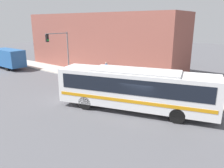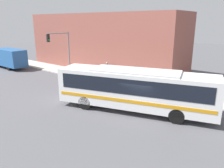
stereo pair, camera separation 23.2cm
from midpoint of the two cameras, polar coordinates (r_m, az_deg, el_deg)
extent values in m
plane|color=#515156|center=(16.79, 6.92, -7.68)|extent=(120.00, 120.00, 0.00)
cube|color=#B7B2A8|center=(34.54, -16.96, 4.21)|extent=(3.35, 70.00, 0.13)
cube|color=brown|center=(32.09, -3.29, 10.95)|extent=(6.00, 24.40, 7.80)
cube|color=white|center=(16.72, 5.66, -1.22)|extent=(5.99, 12.19, 2.66)
cube|color=black|center=(16.58, 5.70, 0.36)|extent=(5.75, 11.29, 1.12)
cube|color=orange|center=(16.90, 5.60, -3.11)|extent=(5.89, 11.75, 0.24)
cube|color=silver|center=(16.36, 5.79, 3.40)|extent=(4.21, 6.99, 0.16)
cylinder|color=black|center=(19.34, -4.21, -2.66)|extent=(0.58, 1.11, 1.07)
cylinder|color=black|center=(17.40, -7.39, -4.92)|extent=(0.58, 1.11, 1.07)
cylinder|color=black|center=(17.74, 16.89, -5.09)|extent=(0.58, 1.11, 1.07)
cylinder|color=black|center=(15.59, 16.25, -8.00)|extent=(0.58, 1.11, 1.07)
cube|color=#265999|center=(35.53, -25.57, 6.24)|extent=(2.23, 5.72, 2.39)
cylinder|color=black|center=(34.36, -25.93, 3.88)|extent=(0.25, 0.90, 0.90)
cylinder|color=gold|center=(22.50, 5.88, -0.35)|extent=(0.23, 0.23, 0.56)
sphere|color=gold|center=(22.40, 5.90, 0.51)|extent=(0.22, 0.22, 0.22)
cylinder|color=gold|center=(22.42, 6.16, -0.33)|extent=(0.11, 0.14, 0.11)
cylinder|color=slate|center=(28.72, -11.63, 7.87)|extent=(0.16, 0.16, 5.36)
cylinder|color=slate|center=(27.47, -14.50, 12.65)|extent=(3.20, 0.11, 0.11)
cube|color=black|center=(26.66, -16.84, 11.42)|extent=(0.30, 0.24, 0.90)
sphere|color=#19D83F|center=(26.56, -16.62, 10.94)|extent=(0.18, 0.18, 0.18)
cylinder|color=slate|center=(24.85, -2.49, 1.94)|extent=(0.06, 0.06, 1.09)
cylinder|color=#4C4C51|center=(24.70, -2.50, 3.41)|extent=(0.14, 0.14, 0.22)
cylinder|color=#23283D|center=(26.93, -1.75, 2.82)|extent=(0.28, 0.28, 0.88)
cylinder|color=#2659A5|center=(26.76, -1.77, 4.50)|extent=(0.34, 0.34, 0.73)
sphere|color=tan|center=(26.66, -1.77, 5.53)|extent=(0.24, 0.24, 0.24)
camera|label=1|loc=(0.12, -90.34, -0.10)|focal=35.00mm
camera|label=2|loc=(0.12, 89.66, 0.10)|focal=35.00mm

